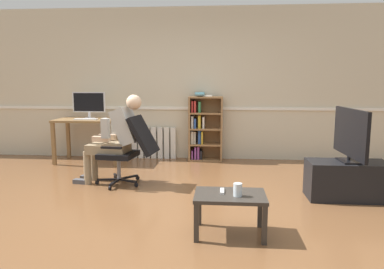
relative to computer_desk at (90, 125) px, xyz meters
The scene contains 15 objects.
ground_plane 2.84m from the computer_desk, 50.93° to the right, with size 18.00×18.00×0.00m, color brown.
back_wall 1.95m from the computer_desk, 15.97° to the left, with size 12.00×0.13×2.70m.
computer_desk is the anchor object (origin of this frame).
imac_monitor 0.39m from the computer_desk, 110.60° to the left, with size 0.58×0.14×0.46m.
keyboard 0.19m from the computer_desk, 95.31° to the right, with size 0.39×0.12×0.02m, color white.
computer_mouse 0.36m from the computer_desk, 21.16° to the right, with size 0.06×0.10×0.03m, color white.
bookshelf 1.98m from the computer_desk, ahead, with size 0.59×0.29×1.21m.
radiator 1.17m from the computer_desk, 20.39° to the left, with size 0.81×0.08×0.57m.
office_chair 1.70m from the computer_desk, 51.80° to the right, with size 0.88×0.62×0.95m.
person_seated 1.56m from the computer_desk, 56.94° to the right, with size 0.98×0.43×1.23m.
tv_stand 4.19m from the computer_desk, 24.10° to the right, with size 0.94×0.44×0.45m.
tv_screen 4.17m from the computer_desk, 24.09° to the right, with size 0.21×0.95×0.63m.
coffee_table 3.71m from the computer_desk, 50.08° to the right, with size 0.65×0.44×0.38m.
drinking_glass 3.79m from the computer_desk, 49.86° to the right, with size 0.08×0.08×0.12m, color silver.
spare_remote 3.62m from the computer_desk, 50.39° to the right, with size 0.04×0.15×0.02m, color white.
Camera 1 is at (0.55, -3.86, 1.40)m, focal length 33.52 mm.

